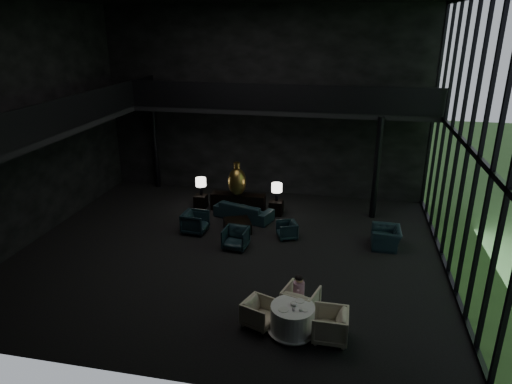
% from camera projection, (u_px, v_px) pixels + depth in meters
% --- Properties ---
extents(floor, '(14.00, 12.00, 0.02)m').
position_uv_depth(floor, '(230.00, 252.00, 15.38)').
color(floor, black).
rests_on(floor, ground).
extents(wall_back, '(14.00, 0.04, 8.00)m').
position_uv_depth(wall_back, '(264.00, 104.00, 19.51)').
color(wall_back, black).
rests_on(wall_back, ground).
extents(wall_front, '(14.00, 0.04, 8.00)m').
position_uv_depth(wall_front, '(144.00, 208.00, 8.48)').
color(wall_front, black).
rests_on(wall_front, ground).
extents(wall_left, '(0.04, 12.00, 8.00)m').
position_uv_depth(wall_left, '(26.00, 126.00, 15.32)').
color(wall_left, black).
rests_on(wall_left, ground).
extents(curtain_wall, '(0.20, 12.00, 8.00)m').
position_uv_depth(curtain_wall, '(469.00, 147.00, 12.68)').
color(curtain_wall, black).
rests_on(curtain_wall, ground).
extents(mezzanine_left, '(2.00, 12.00, 0.25)m').
position_uv_depth(mezzanine_left, '(53.00, 127.00, 15.13)').
color(mezzanine_left, black).
rests_on(mezzanine_left, wall_left).
extents(mezzanine_back, '(12.00, 2.00, 0.25)m').
position_uv_depth(mezzanine_back, '(283.00, 109.00, 18.40)').
color(mezzanine_back, black).
rests_on(mezzanine_back, wall_back).
extents(railing_left, '(0.06, 12.00, 1.00)m').
position_uv_depth(railing_left, '(77.00, 110.00, 14.73)').
color(railing_left, black).
rests_on(railing_left, mezzanine_left).
extents(railing_back, '(12.00, 0.06, 1.00)m').
position_uv_depth(railing_back, '(280.00, 97.00, 17.27)').
color(railing_back, black).
rests_on(railing_back, mezzanine_back).
extents(column_nw, '(0.24, 0.24, 4.00)m').
position_uv_depth(column_nw, '(155.00, 145.00, 20.87)').
color(column_nw, black).
rests_on(column_nw, floor).
extents(column_ne, '(0.24, 0.24, 4.00)m').
position_uv_depth(column_ne, '(377.00, 169.00, 17.45)').
color(column_ne, black).
rests_on(column_ne, floor).
extents(console, '(2.22, 0.51, 0.71)m').
position_uv_depth(console, '(238.00, 202.00, 18.68)').
color(console, black).
rests_on(console, floor).
extents(bronze_urn, '(0.73, 0.73, 1.37)m').
position_uv_depth(bronze_urn, '(237.00, 181.00, 18.24)').
color(bronze_urn, '#B28637').
rests_on(bronze_urn, console).
extents(side_table_left, '(0.49, 0.49, 0.54)m').
position_uv_depth(side_table_left, '(201.00, 201.00, 19.00)').
color(side_table_left, black).
rests_on(side_table_left, floor).
extents(table_lamp_left, '(0.43, 0.43, 0.72)m').
position_uv_depth(table_lamp_left, '(201.00, 183.00, 18.82)').
color(table_lamp_left, black).
rests_on(table_lamp_left, side_table_left).
extents(side_table_right, '(0.53, 0.53, 0.58)m').
position_uv_depth(side_table_right, '(276.00, 208.00, 18.28)').
color(side_table_right, black).
rests_on(side_table_right, floor).
extents(table_lamp_right, '(0.43, 0.43, 0.71)m').
position_uv_depth(table_lamp_right, '(277.00, 188.00, 18.08)').
color(table_lamp_right, black).
rests_on(table_lamp_right, side_table_right).
extents(sofa, '(2.65, 1.47, 0.99)m').
position_uv_depth(sofa, '(244.00, 207.00, 17.84)').
color(sofa, black).
rests_on(sofa, floor).
extents(lounge_armchair_west, '(0.94, 1.00, 0.97)m').
position_uv_depth(lounge_armchair_west, '(195.00, 220.00, 16.65)').
color(lounge_armchair_west, '#1A3F42').
rests_on(lounge_armchair_west, floor).
extents(lounge_armchair_east, '(0.73, 0.75, 0.60)m').
position_uv_depth(lounge_armchair_east, '(287.00, 230.00, 16.26)').
color(lounge_armchair_east, black).
rests_on(lounge_armchair_east, floor).
extents(lounge_armchair_south, '(0.90, 0.85, 0.86)m').
position_uv_depth(lounge_armchair_south, '(236.00, 237.00, 15.48)').
color(lounge_armchair_south, '#133041').
rests_on(lounge_armchair_south, floor).
extents(window_armchair, '(0.71, 1.09, 0.95)m').
position_uv_depth(window_armchair, '(386.00, 234.00, 15.55)').
color(window_armchair, black).
rests_on(window_armchair, floor).
extents(coffee_table, '(1.21, 1.21, 0.41)m').
position_uv_depth(coffee_table, '(237.00, 226.00, 16.85)').
color(coffee_table, black).
rests_on(coffee_table, floor).
extents(dining_table, '(1.24, 1.24, 0.75)m').
position_uv_depth(dining_table, '(292.00, 321.00, 11.26)').
color(dining_table, white).
rests_on(dining_table, floor).
extents(dining_chair_north, '(1.15, 1.11, 0.97)m').
position_uv_depth(dining_chair_north, '(301.00, 298.00, 11.92)').
color(dining_chair_north, beige).
rests_on(dining_chair_north, floor).
extents(dining_chair_east, '(0.87, 0.93, 0.96)m').
position_uv_depth(dining_chair_east, '(330.00, 322.00, 10.97)').
color(dining_chair_east, beige).
rests_on(dining_chair_east, floor).
extents(dining_chair_west, '(0.89, 0.91, 0.74)m').
position_uv_depth(dining_chair_west, '(259.00, 312.00, 11.53)').
color(dining_chair_west, '#B5AC9A').
rests_on(dining_chair_west, floor).
extents(child, '(0.30, 0.30, 0.64)m').
position_uv_depth(child, '(299.00, 286.00, 11.94)').
color(child, '#ECA2C5').
rests_on(child, dining_chair_north).
extents(plate_a, '(0.27, 0.27, 0.02)m').
position_uv_depth(plate_a, '(284.00, 310.00, 10.97)').
color(plate_a, white).
rests_on(plate_a, dining_table).
extents(plate_b, '(0.29, 0.29, 0.02)m').
position_uv_depth(plate_b, '(300.00, 301.00, 11.32)').
color(plate_b, white).
rests_on(plate_b, dining_table).
extents(saucer, '(0.19, 0.19, 0.01)m').
position_uv_depth(saucer, '(305.00, 310.00, 10.96)').
color(saucer, white).
rests_on(saucer, dining_table).
extents(coffee_cup, '(0.10, 0.10, 0.06)m').
position_uv_depth(coffee_cup, '(301.00, 309.00, 10.93)').
color(coffee_cup, white).
rests_on(coffee_cup, saucer).
extents(cereal_bowl, '(0.17, 0.17, 0.08)m').
position_uv_depth(cereal_bowl, '(294.00, 304.00, 11.15)').
color(cereal_bowl, white).
rests_on(cereal_bowl, dining_table).
extents(cream_pot, '(0.08, 0.08, 0.07)m').
position_uv_depth(cream_pot, '(293.00, 309.00, 10.94)').
color(cream_pot, '#99999E').
rests_on(cream_pot, dining_table).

